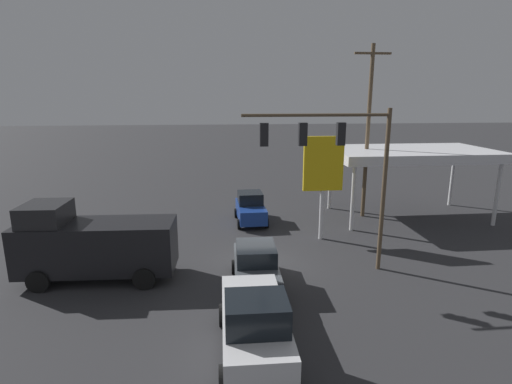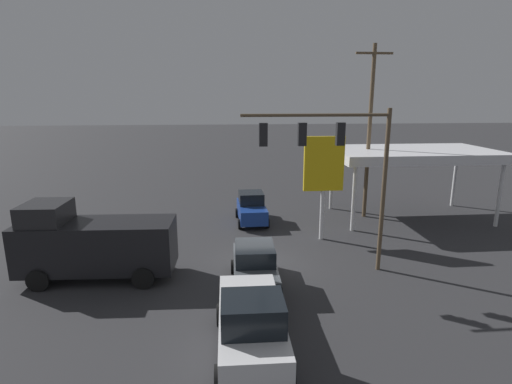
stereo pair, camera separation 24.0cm
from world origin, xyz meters
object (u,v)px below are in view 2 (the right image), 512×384
at_px(delivery_truck, 93,243).
at_px(hatchback_crossing, 251,208).
at_px(traffic_signal_assembly, 335,153).
at_px(sedan_waiting, 255,267).
at_px(utility_pole, 369,130).
at_px(pickup_parked, 251,325).
at_px(price_sign, 324,168).

relative_size(delivery_truck, hatchback_crossing, 1.79).
bearing_deg(hatchback_crossing, traffic_signal_assembly, 20.07).
xyz_separation_m(traffic_signal_assembly, sedan_waiting, (3.70, 1.33, -4.68)).
bearing_deg(hatchback_crossing, utility_pole, 92.70).
xyz_separation_m(traffic_signal_assembly, delivery_truck, (10.84, -0.19, -3.94)).
bearing_deg(traffic_signal_assembly, hatchback_crossing, -68.40).
bearing_deg(traffic_signal_assembly, delivery_truck, -1.02).
xyz_separation_m(hatchback_crossing, sedan_waiting, (0.57, 9.22, 0.00)).
bearing_deg(pickup_parked, utility_pole, 149.09).
relative_size(price_sign, pickup_parked, 1.14).
height_order(price_sign, hatchback_crossing, price_sign).
bearing_deg(hatchback_crossing, sedan_waiting, -5.08).
bearing_deg(utility_pole, hatchback_crossing, 4.23).
xyz_separation_m(price_sign, pickup_parked, (4.87, 10.36, -3.08)).
xyz_separation_m(traffic_signal_assembly, hatchback_crossing, (3.13, -7.89, -4.68)).
xyz_separation_m(traffic_signal_assembly, pickup_parked, (4.21, 6.04, -4.52)).
height_order(utility_pole, hatchback_crossing, utility_pole).
relative_size(delivery_truck, sedan_waiting, 1.55).
relative_size(traffic_signal_assembly, price_sign, 1.28).
xyz_separation_m(traffic_signal_assembly, utility_pole, (-4.72, -8.47, 0.33)).
xyz_separation_m(utility_pole, sedan_waiting, (8.42, 9.80, -5.01)).
height_order(utility_pole, delivery_truck, utility_pole).
height_order(utility_pole, sedan_waiting, utility_pole).
xyz_separation_m(utility_pole, delivery_truck, (15.56, 8.28, -4.27)).
xyz_separation_m(pickup_parked, sedan_waiting, (-0.51, -4.71, -0.16)).
relative_size(price_sign, sedan_waiting, 1.34).
bearing_deg(delivery_truck, price_sign, -158.07).
bearing_deg(pickup_parked, sedan_waiting, 174.50).
bearing_deg(traffic_signal_assembly, price_sign, -98.72).
xyz_separation_m(utility_pole, pickup_parked, (8.93, 14.51, -4.85)).
bearing_deg(sedan_waiting, hatchback_crossing, 178.00).
xyz_separation_m(delivery_truck, hatchback_crossing, (-7.72, -7.70, -0.75)).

